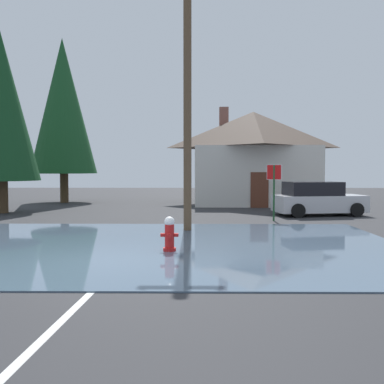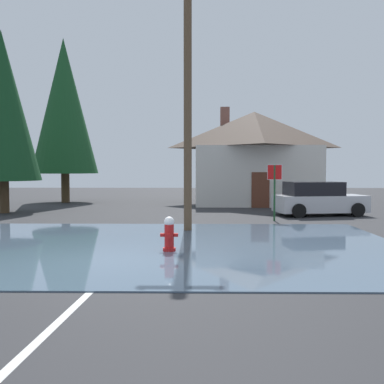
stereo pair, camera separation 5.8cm
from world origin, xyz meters
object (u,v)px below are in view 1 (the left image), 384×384
object	(u,v)px
utility_pole	(187,84)
parked_car	(317,199)
fire_hydrant	(169,235)
stop_sign_far	(274,181)
house	(253,156)
pine_tree_short_left	(1,106)
pine_tree_tall_left	(63,106)

from	to	relation	value
utility_pole	parked_car	world-z (taller)	utility_pole
fire_hydrant	stop_sign_far	distance (m)	8.13
stop_sign_far	house	world-z (taller)	house
parked_car	pine_tree_short_left	size ratio (longest dim) A/B	0.49
utility_pole	stop_sign_far	xyz separation A→B (m)	(3.57, 3.05, -3.46)
fire_hydrant	pine_tree_short_left	distance (m)	14.28
stop_sign_far	house	xyz separation A→B (m)	(0.34, 9.69, 1.35)
fire_hydrant	stop_sign_far	size ratio (longest dim) A/B	0.40
pine_tree_tall_left	pine_tree_short_left	bearing A→B (deg)	-98.17
pine_tree_short_left	fire_hydrant	bearing A→B (deg)	-48.79
stop_sign_far	parked_car	bearing A→B (deg)	42.27
parked_car	fire_hydrant	bearing A→B (deg)	-124.78
utility_pole	pine_tree_short_left	bearing A→B (deg)	146.28
pine_tree_tall_left	pine_tree_short_left	distance (m)	6.93
stop_sign_far	fire_hydrant	bearing A→B (deg)	-119.54
house	pine_tree_tall_left	bearing A→B (deg)	178.96
fire_hydrant	pine_tree_short_left	world-z (taller)	pine_tree_short_left
parked_car	pine_tree_short_left	distance (m)	15.93
fire_hydrant	parked_car	xyz separation A→B (m)	(6.39, 9.20, 0.29)
pine_tree_short_left	house	bearing A→B (deg)	26.54
fire_hydrant	utility_pole	xyz separation A→B (m)	(0.39, 3.94, 4.67)
utility_pole	house	world-z (taller)	utility_pole
house	pine_tree_tall_left	world-z (taller)	pine_tree_tall_left
pine_tree_tall_left	pine_tree_short_left	xyz separation A→B (m)	(-0.98, -6.79, -0.92)
pine_tree_tall_left	pine_tree_short_left	world-z (taller)	pine_tree_tall_left
house	utility_pole	bearing A→B (deg)	-107.05
house	parked_car	world-z (taller)	house
utility_pole	pine_tree_short_left	world-z (taller)	utility_pole
house	stop_sign_far	bearing A→B (deg)	-91.99
utility_pole	parked_car	distance (m)	9.10
parked_car	stop_sign_far	bearing A→B (deg)	-137.73
fire_hydrant	pine_tree_tall_left	size ratio (longest dim) A/B	0.09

